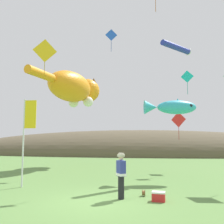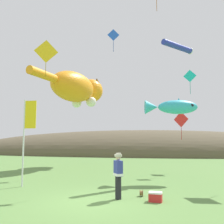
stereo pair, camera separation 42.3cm
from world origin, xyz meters
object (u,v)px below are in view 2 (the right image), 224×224
object	(u,v)px
kite_diamond_blue	(113,35)
festival_banner_pole	(27,129)
kite_giant_cat	(78,89)
festival_attendant	(118,174)
kite_fish_windsock	(172,107)
kite_tube_streamer	(178,47)
kite_spool	(141,193)
kite_diamond_red	(181,120)
kite_diamond_gold	(46,52)
picnic_cooler	(155,197)
kite_diamond_teal	(190,76)

from	to	relation	value
kite_diamond_blue	festival_banner_pole	bearing A→B (deg)	-114.08
festival_banner_pole	kite_giant_cat	xyz separation A→B (m)	(-0.18, 8.80, 3.83)
festival_banner_pole	kite_diamond_blue	distance (m)	11.05
festival_attendant	kite_fish_windsock	distance (m)	6.52
kite_tube_streamer	kite_fish_windsock	bearing A→B (deg)	-120.38
kite_spool	kite_diamond_red	size ratio (longest dim) A/B	0.12
kite_diamond_gold	kite_diamond_blue	distance (m)	6.50
picnic_cooler	kite_diamond_red	bearing A→B (deg)	77.87
kite_fish_windsock	kite_spool	bearing A→B (deg)	-110.08
picnic_cooler	kite_diamond_red	size ratio (longest dim) A/B	0.26
kite_diamond_red	kite_diamond_blue	bearing A→B (deg)	-179.45
festival_attendant	kite_spool	bearing A→B (deg)	36.51
kite_spool	kite_giant_cat	xyz separation A→B (m)	(-5.91, 9.90, 6.52)
picnic_cooler	kite_fish_windsock	xyz separation A→B (m)	(1.06, 5.24, 4.02)
picnic_cooler	kite_spool	bearing A→B (deg)	124.87
picnic_cooler	kite_diamond_blue	size ratio (longest dim) A/B	0.29
kite_diamond_teal	festival_attendant	bearing A→B (deg)	-114.54
festival_attendant	festival_banner_pole	xyz separation A→B (m)	(-4.87, 1.74, 1.87)
picnic_cooler	kite_tube_streamer	xyz separation A→B (m)	(1.59, 6.16, 8.01)
festival_attendant	kite_spool	xyz separation A→B (m)	(0.86, 0.64, -0.82)
kite_diamond_gold	kite_diamond_blue	bearing A→B (deg)	53.59
picnic_cooler	festival_attendant	bearing A→B (deg)	173.27
kite_tube_streamer	kite_diamond_gold	distance (m)	8.34
kite_tube_streamer	kite_diamond_teal	size ratio (longest dim) A/B	1.22
kite_spool	kite_diamond_teal	bearing A→B (deg)	68.76
kite_spool	kite_fish_windsock	xyz separation A→B (m)	(1.62, 4.44, 4.08)
kite_fish_windsock	kite_diamond_blue	bearing A→B (deg)	136.75
kite_spool	kite_diamond_teal	world-z (taller)	kite_diamond_teal
kite_fish_windsock	kite_diamond_gold	bearing A→B (deg)	-173.74
kite_diamond_gold	kite_tube_streamer	bearing A→B (deg)	12.11
picnic_cooler	kite_diamond_gold	world-z (taller)	kite_diamond_gold
kite_giant_cat	kite_diamond_gold	size ratio (longest dim) A/B	3.98
kite_fish_windsock	kite_tube_streamer	distance (m)	4.12
kite_diamond_teal	kite_diamond_blue	xyz separation A→B (m)	(-5.78, -0.10, 3.56)
kite_spool	kite_diamond_teal	distance (m)	11.34
kite_diamond_blue	picnic_cooler	bearing A→B (deg)	-71.42
festival_attendant	kite_diamond_teal	size ratio (longest dim) A/B	0.96
kite_spool	festival_banner_pole	size ratio (longest dim) A/B	0.06
kite_fish_windsock	kite_diamond_blue	distance (m)	8.50
kite_spool	kite_fish_windsock	bearing A→B (deg)	69.92
kite_giant_cat	kite_diamond_teal	xyz separation A→B (m)	(9.18, -1.48, 0.33)
kite_spool	festival_banner_pole	bearing A→B (deg)	169.16
festival_banner_pole	kite_tube_streamer	world-z (taller)	kite_tube_streamer
festival_banner_pole	kite_tube_streamer	bearing A→B (deg)	28.32
festival_banner_pole	kite_tube_streamer	size ratio (longest dim) A/B	1.91
kite_giant_cat	kite_diamond_red	size ratio (longest dim) A/B	4.54
festival_banner_pole	kite_diamond_gold	size ratio (longest dim) A/B	1.81
festival_banner_pole	kite_diamond_teal	world-z (taller)	kite_diamond_teal
kite_spool	kite_diamond_blue	bearing A→B (deg)	106.76
kite_diamond_red	kite_giant_cat	bearing A→B (deg)	169.73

